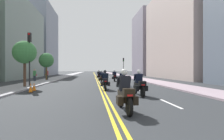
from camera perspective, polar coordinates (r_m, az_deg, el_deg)
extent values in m
plane|color=#2B2D31|center=(48.23, -5.48, -1.84)|extent=(264.00, 264.00, 0.00)
cube|color=#98979C|center=(48.69, -14.32, -1.75)|extent=(2.93, 144.00, 0.12)
cube|color=#9D8792|center=(48.93, 3.31, -1.74)|extent=(2.93, 144.00, 0.12)
cube|color=yellow|center=(48.23, -5.63, -1.83)|extent=(0.12, 132.00, 0.01)
cube|color=yellow|center=(48.24, -5.34, -1.83)|extent=(0.12, 132.00, 0.01)
cube|color=silver|center=(9.18, 18.33, -10.27)|extent=(0.14, 2.40, 0.01)
cube|color=silver|center=(14.79, 8.50, -6.30)|extent=(0.14, 2.40, 0.01)
cube|color=silver|center=(20.62, 4.19, -4.47)|extent=(0.14, 2.40, 0.01)
cube|color=silver|center=(26.52, 1.81, -3.45)|extent=(0.14, 2.40, 0.01)
cube|color=silver|center=(32.46, 0.29, -2.79)|extent=(0.14, 2.40, 0.01)
cube|color=silver|center=(38.42, -0.75, -2.34)|extent=(0.14, 2.40, 0.01)
cube|color=silver|center=(44.39, -1.51, -2.00)|extent=(0.14, 2.40, 0.01)
cube|color=silver|center=(50.37, -2.10, -1.75)|extent=(0.14, 2.40, 0.01)
cube|color=silver|center=(56.35, -2.55, -1.55)|extent=(0.14, 2.40, 0.01)
cube|color=gray|center=(38.18, -29.50, 8.53)|extent=(6.16, 19.07, 14.50)
cube|color=#BEA8A1|center=(37.46, 23.13, 10.86)|extent=(9.72, 20.43, 17.28)
cube|color=#2D3847|center=(39.52, 29.31, 3.97)|extent=(0.04, 17.16, 0.90)
cube|color=#2D3847|center=(40.13, 29.32, 10.76)|extent=(0.04, 17.16, 0.90)
cube|color=#2D3847|center=(41.27, 29.32, 17.25)|extent=(0.04, 17.16, 0.90)
cube|color=gray|center=(57.13, -21.72, 8.61)|extent=(6.37, 16.09, 20.18)
cube|color=#2D3847|center=(57.53, -24.80, 3.50)|extent=(0.04, 13.51, 0.90)
cube|color=#2D3847|center=(57.87, -24.80, 7.16)|extent=(0.04, 13.51, 0.90)
cube|color=#2D3847|center=(58.43, -24.81, 10.76)|extent=(0.04, 13.51, 0.90)
cube|color=#2D3847|center=(59.23, -24.81, 14.28)|extent=(0.04, 13.51, 0.90)
cube|color=gray|center=(55.24, 12.93, 8.11)|extent=(9.67, 12.95, 18.66)
cube|color=#2D3847|center=(56.58, 17.58, 3.17)|extent=(0.04, 10.88, 0.90)
cube|color=#2D3847|center=(58.04, 17.59, 13.35)|extent=(0.04, 10.88, 0.90)
cylinder|color=black|center=(7.88, 2.72, -9.51)|extent=(0.15, 0.68, 0.68)
cylinder|color=black|center=(6.38, 5.60, -11.81)|extent=(0.15, 0.68, 0.68)
cube|color=silver|center=(7.83, 2.72, -6.91)|extent=(0.15, 0.33, 0.04)
cube|color=black|center=(7.08, 4.00, -8.32)|extent=(0.37, 1.21, 0.40)
cube|color=black|center=(6.37, 5.42, -7.27)|extent=(0.41, 0.38, 0.28)
cube|color=red|center=(6.20, 5.86, -8.22)|extent=(0.20, 0.04, 0.06)
cube|color=black|center=(6.58, 2.51, -9.84)|extent=(0.22, 0.45, 0.32)
cube|color=black|center=(6.71, 7.27, -9.65)|extent=(0.22, 0.45, 0.32)
cube|color=#B2C1CC|center=(7.52, 3.15, -4.90)|extent=(0.36, 0.14, 0.36)
cube|color=black|center=(6.97, 4.09, -4.32)|extent=(0.41, 0.28, 0.60)
cylinder|color=black|center=(7.07, 1.92, -3.85)|extent=(0.11, 0.28, 0.45)
cylinder|color=black|center=(7.17, 5.70, -3.79)|extent=(0.11, 0.28, 0.45)
sphere|color=white|center=(6.98, 4.04, -0.70)|extent=(0.26, 0.26, 0.26)
cylinder|color=black|center=(12.21, 7.56, -6.12)|extent=(0.13, 0.67, 0.66)
cylinder|color=black|center=(10.72, 9.93, -6.99)|extent=(0.13, 0.67, 0.66)
cube|color=silver|center=(12.17, 7.56, -4.48)|extent=(0.15, 0.33, 0.04)
cube|color=black|center=(11.43, 8.67, -5.13)|extent=(0.37, 1.20, 0.40)
cube|color=black|center=(10.75, 9.80, -4.29)|extent=(0.41, 0.38, 0.28)
cube|color=red|center=(10.57, 10.12, -4.80)|extent=(0.20, 0.04, 0.06)
cube|color=black|center=(10.91, 8.00, -5.91)|extent=(0.22, 0.45, 0.32)
cube|color=black|center=(11.09, 10.79, -5.82)|extent=(0.22, 0.45, 0.32)
cube|color=#B2C1CC|center=(11.88, 7.94, -3.09)|extent=(0.36, 0.14, 0.36)
cube|color=black|center=(11.35, 8.74, -2.68)|extent=(0.41, 0.28, 0.58)
cylinder|color=black|center=(11.42, 7.37, -2.41)|extent=(0.11, 0.28, 0.45)
cylinder|color=black|center=(11.56, 9.65, -2.38)|extent=(0.11, 0.28, 0.45)
sphere|color=white|center=(11.37, 8.70, -0.49)|extent=(0.26, 0.26, 0.26)
cylinder|color=black|center=(15.45, -2.46, -4.82)|extent=(0.13, 0.65, 0.65)
cylinder|color=black|center=(13.88, -2.12, -5.38)|extent=(0.13, 0.65, 0.65)
cube|color=silver|center=(15.42, -2.46, -3.54)|extent=(0.15, 0.32, 0.04)
cube|color=black|center=(14.64, -2.30, -4.00)|extent=(0.34, 1.21, 0.40)
cube|color=black|center=(13.91, -2.14, -3.30)|extent=(0.41, 0.37, 0.28)
cube|color=red|center=(13.73, -2.09, -3.68)|extent=(0.20, 0.03, 0.06)
cube|color=black|center=(14.16, -3.33, -4.54)|extent=(0.21, 0.44, 0.32)
cube|color=black|center=(14.19, -1.06, -4.53)|extent=(0.21, 0.44, 0.32)
cube|color=#B2C1CC|center=(15.12, -2.41, -2.42)|extent=(0.36, 0.13, 0.36)
cube|color=black|center=(14.56, -2.29, -2.13)|extent=(0.40, 0.27, 0.56)
cylinder|color=black|center=(14.70, -3.26, -1.92)|extent=(0.10, 0.28, 0.45)
cylinder|color=black|center=(14.73, -1.39, -1.91)|extent=(0.10, 0.28, 0.45)
sphere|color=black|center=(14.58, -2.29, -0.49)|extent=(0.26, 0.26, 0.26)
cylinder|color=black|center=(18.81, 3.05, -3.98)|extent=(0.15, 0.62, 0.62)
cylinder|color=black|center=(17.28, 3.81, -4.34)|extent=(0.15, 0.62, 0.62)
cube|color=silver|center=(18.79, 3.05, -2.97)|extent=(0.15, 0.32, 0.04)
cube|color=black|center=(18.03, 3.41, -3.27)|extent=(0.34, 1.19, 0.40)
cube|color=black|center=(17.33, 3.77, -2.68)|extent=(0.41, 0.37, 0.28)
cube|color=red|center=(17.14, 3.87, -2.97)|extent=(0.20, 0.03, 0.06)
cube|color=black|center=(17.53, 2.74, -3.69)|extent=(0.21, 0.44, 0.32)
cube|color=black|center=(17.62, 4.55, -3.67)|extent=(0.21, 0.44, 0.32)
cube|color=#B2C1CC|center=(18.50, 3.17, -2.00)|extent=(0.36, 0.13, 0.36)
cube|color=black|center=(17.96, 3.44, -1.84)|extent=(0.40, 0.27, 0.50)
cylinder|color=black|center=(18.07, 2.61, -1.67)|extent=(0.10, 0.28, 0.45)
cylinder|color=black|center=(18.14, 4.11, -1.66)|extent=(0.10, 0.28, 0.45)
sphere|color=black|center=(17.98, 3.42, -0.59)|extent=(0.26, 0.26, 0.26)
cylinder|color=black|center=(22.41, -3.52, -3.32)|extent=(0.12, 0.62, 0.62)
cylinder|color=black|center=(20.95, -3.34, -3.57)|extent=(0.12, 0.62, 0.62)
cube|color=silver|center=(22.39, -3.52, -2.49)|extent=(0.14, 0.32, 0.04)
cube|color=black|center=(21.66, -3.44, -2.70)|extent=(0.33, 1.12, 0.40)
cube|color=black|center=(20.99, -3.35, -2.19)|extent=(0.40, 0.36, 0.28)
cube|color=red|center=(20.81, -3.33, -2.43)|extent=(0.20, 0.03, 0.06)
cube|color=black|center=(21.22, -4.14, -3.03)|extent=(0.20, 0.44, 0.32)
cube|color=black|center=(21.24, -2.63, -3.03)|extent=(0.20, 0.44, 0.32)
cube|color=#B2C1CC|center=(22.12, -3.49, -1.66)|extent=(0.36, 0.12, 0.36)
cube|color=black|center=(21.59, -3.43, -1.48)|extent=(0.40, 0.26, 0.53)
cylinder|color=black|center=(21.73, -4.08, -1.33)|extent=(0.10, 0.28, 0.45)
cylinder|color=black|center=(21.76, -2.82, -1.33)|extent=(0.10, 0.28, 0.45)
sphere|color=white|center=(21.62, -3.43, -0.40)|extent=(0.26, 0.26, 0.26)
cylinder|color=black|center=(25.63, 0.68, -2.83)|extent=(0.14, 0.68, 0.67)
cylinder|color=black|center=(24.06, 0.94, -3.02)|extent=(0.14, 0.68, 0.67)
cube|color=silver|center=(25.61, 0.68, -2.03)|extent=(0.16, 0.33, 0.04)
cube|color=black|center=(24.83, 0.80, -2.27)|extent=(0.38, 1.21, 0.40)
cube|color=black|center=(24.12, 0.92, -1.82)|extent=(0.42, 0.38, 0.28)
cube|color=red|center=(23.93, 0.96, -2.03)|extent=(0.20, 0.04, 0.06)
cube|color=black|center=(24.35, 0.23, -2.56)|extent=(0.22, 0.45, 0.32)
cube|color=black|center=(24.39, 1.54, -2.55)|extent=(0.22, 0.45, 0.32)
cube|color=#B2C1CC|center=(25.32, 0.72, -1.37)|extent=(0.37, 0.14, 0.36)
cube|color=black|center=(24.77, 0.81, -1.18)|extent=(0.41, 0.28, 0.55)
cylinder|color=black|center=(24.90, 0.24, -1.06)|extent=(0.11, 0.29, 0.45)
cylinder|color=black|center=(24.93, 1.34, -1.06)|extent=(0.11, 0.29, 0.45)
sphere|color=white|center=(24.79, 0.81, -0.22)|extent=(0.26, 0.26, 0.26)
cylinder|color=black|center=(29.40, -4.25, -2.47)|extent=(0.15, 0.65, 0.64)
cylinder|color=black|center=(27.83, -4.26, -2.62)|extent=(0.15, 0.65, 0.64)
cube|color=silver|center=(29.39, -4.25, -1.81)|extent=(0.15, 0.33, 0.04)
cube|color=black|center=(28.60, -4.26, -1.99)|extent=(0.37, 1.21, 0.40)
cube|color=black|center=(27.89, -4.26, -1.59)|extent=(0.41, 0.38, 0.28)
cube|color=red|center=(27.70, -4.26, -1.77)|extent=(0.20, 0.04, 0.06)
cube|color=black|center=(28.14, -4.83, -2.23)|extent=(0.22, 0.45, 0.32)
cube|color=black|center=(28.14, -3.69, -2.23)|extent=(0.22, 0.45, 0.32)
cube|color=#B2C1CC|center=(29.10, -4.26, -1.20)|extent=(0.36, 0.14, 0.36)
cube|color=black|center=(28.54, -4.26, -1.03)|extent=(0.41, 0.28, 0.56)
cylinder|color=black|center=(28.69, -4.74, -0.92)|extent=(0.11, 0.28, 0.45)
cylinder|color=black|center=(28.69, -3.78, -0.92)|extent=(0.11, 0.28, 0.45)
sphere|color=white|center=(28.56, -4.26, -0.18)|extent=(0.26, 0.26, 0.26)
cube|color=black|center=(15.07, -23.98, -6.14)|extent=(0.36, 0.36, 0.03)
cone|color=orange|center=(15.04, -23.98, -4.92)|extent=(0.29, 0.29, 0.62)
cylinder|color=white|center=(15.04, -23.98, -4.64)|extent=(0.20, 0.20, 0.08)
cube|color=black|center=(14.08, -24.91, -6.59)|extent=(0.32, 0.32, 0.03)
cone|color=orange|center=(14.04, -24.92, -5.12)|extent=(0.26, 0.26, 0.69)
cylinder|color=white|center=(14.03, -24.92, -4.78)|extent=(0.17, 0.17, 0.08)
cylinder|color=black|center=(17.52, -25.20, 1.61)|extent=(0.12, 0.12, 4.23)
cube|color=black|center=(17.75, -25.21, 9.58)|extent=(0.28, 0.28, 0.80)
sphere|color=red|center=(17.66, -25.37, 10.55)|extent=(0.18, 0.18, 0.18)
cylinder|color=black|center=(40.82, 3.74, 0.34)|extent=(0.12, 0.12, 3.61)
cube|color=black|center=(40.89, 3.74, 3.36)|extent=(0.28, 0.28, 0.80)
sphere|color=green|center=(40.73, 3.78, 2.98)|extent=(0.18, 0.18, 0.18)
cube|color=#282E38|center=(25.74, -23.82, -2.64)|extent=(0.28, 0.21, 0.84)
cube|color=#3B8146|center=(25.72, -23.82, -0.98)|extent=(0.36, 0.23, 0.66)
sphere|color=tan|center=(25.71, -23.82, 0.03)|extent=(0.22, 0.22, 0.22)
cube|color=#9B2B48|center=(25.66, -23.35, -1.49)|extent=(0.16, 0.10, 0.24)
cube|color=#272C32|center=(28.78, -20.36, -2.37)|extent=(0.34, 0.33, 0.81)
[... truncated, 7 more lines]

